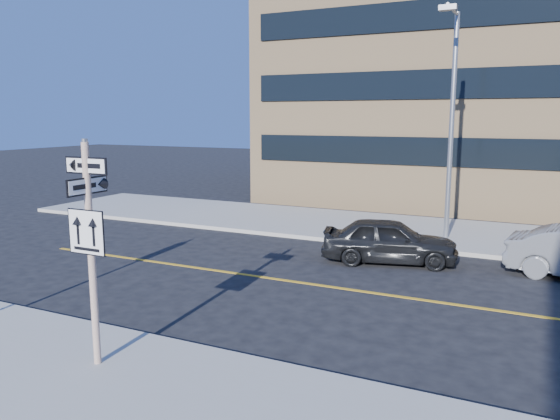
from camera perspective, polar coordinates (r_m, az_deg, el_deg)
The scene contains 5 objects.
ground at distance 12.64m, azimuth -10.40°, elevation -11.65°, with size 120.00×120.00×0.00m, color black.
sign_pole at distance 10.11m, azimuth -19.24°, elevation -3.04°, with size 0.92×0.92×4.06m.
parked_car_a at distance 17.59m, azimuth 11.35°, elevation -3.14°, with size 4.20×1.69×1.43m, color black.
streetlight_a at distance 20.43m, azimuth 17.47°, elevation 9.80°, with size 0.55×2.25×8.00m.
building_brick at distance 35.09m, azimuth 18.06°, elevation 16.52°, with size 18.00×18.00×18.00m, color tan.
Camera 1 is at (7.04, -9.45, 4.58)m, focal length 35.00 mm.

